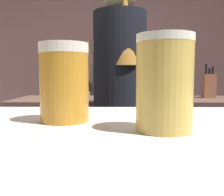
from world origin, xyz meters
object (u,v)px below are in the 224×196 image
object	(u,v)px
bartender	(120,93)
bottle_soy	(101,59)
pint_glass_far	(164,83)
pint_glass_near	(64,83)
bottle_vinegar	(142,57)
chefs_knife	(154,99)
bottle_olive_oil	(114,58)
knife_block	(209,85)
mixing_bowl	(79,95)

from	to	relation	value
bartender	bottle_soy	xyz separation A→B (m)	(-0.22, 1.65, 0.31)
pint_glass_far	bartender	bearing A→B (deg)	91.88
pint_glass_near	bottle_vinegar	bearing A→B (deg)	81.59
chefs_knife	bottle_soy	world-z (taller)	bottle_soy
pint_glass_near	bottle_olive_oil	distance (m)	2.82
bartender	pint_glass_near	xyz separation A→B (m)	(-0.12, -1.22, 0.11)
bottle_olive_oil	knife_block	bearing A→B (deg)	-52.53
bartender	bottle_vinegar	bearing A→B (deg)	-27.33
knife_block	pint_glass_near	world-z (taller)	knife_block
bottle_soy	bottle_vinegar	world-z (taller)	bottle_vinegar
bottle_vinegar	bottle_soy	bearing A→B (deg)	177.17
bottle_soy	pint_glass_far	bearing A→B (deg)	-84.95
bottle_vinegar	bottle_olive_oil	size ratio (longest dim) A/B	1.14
knife_block	pint_glass_far	size ratio (longest dim) A/B	2.06
mixing_bowl	pint_glass_near	world-z (taller)	pint_glass_near
mixing_bowl	pint_glass_far	xyz separation A→B (m)	(0.38, -1.77, 0.16)
bartender	bottle_soy	bearing A→B (deg)	-9.24
pint_glass_far	bottle_vinegar	bearing A→B (deg)	84.87
bottle_vinegar	pint_glass_near	bearing A→B (deg)	-98.41
knife_block	bottle_olive_oil	size ratio (longest dim) A/B	1.24
mixing_bowl	pint_glass_far	world-z (taller)	pint_glass_far
knife_block	bottle_olive_oil	xyz separation A→B (m)	(-0.81, 1.06, 0.30)
bottle_vinegar	bottle_olive_oil	distance (m)	0.36
pint_glass_near	pint_glass_far	bearing A→B (deg)	-25.05
bottle_soy	bartender	bearing A→B (deg)	-82.50
bartender	pint_glass_far	xyz separation A→B (m)	(0.04, -1.29, 0.11)
pint_glass_far	bottle_vinegar	size ratio (longest dim) A/B	0.53
bartender	bottle_olive_oil	xyz separation A→B (m)	(-0.05, 1.59, 0.32)
bottle_soy	bottle_olive_oil	world-z (taller)	bottle_olive_oil
chefs_knife	bottle_soy	size ratio (longest dim) A/B	1.18
bartender	knife_block	world-z (taller)	bartender
chefs_knife	pint_glass_near	distance (m)	1.68
pint_glass_near	bottle_olive_oil	world-z (taller)	bottle_olive_oil
bartender	mixing_bowl	world-z (taller)	bartender
bartender	chefs_knife	size ratio (longest dim) A/B	7.21
mixing_bowl	chefs_knife	xyz separation A→B (m)	(0.61, -0.08, -0.02)
bartender	bottle_olive_oil	bearing A→B (deg)	-14.88
bottle_soy	bottle_vinegar	distance (m)	0.52
chefs_knife	pint_glass_near	world-z (taller)	pint_glass_near
pint_glass_far	bottle_olive_oil	xyz separation A→B (m)	(-0.09, 2.88, 0.22)
pint_glass_far	bottle_soy	size ratio (longest dim) A/B	0.68
knife_block	bottle_vinegar	world-z (taller)	bottle_vinegar
mixing_bowl	bottle_olive_oil	size ratio (longest dim) A/B	0.82
mixing_bowl	chefs_knife	distance (m)	0.62
bottle_soy	bottle_vinegar	xyz separation A→B (m)	(0.52, -0.03, 0.02)
chefs_knife	pint_glass_far	world-z (taller)	pint_glass_far
bottle_soy	knife_block	bearing A→B (deg)	-48.82
bottle_vinegar	mixing_bowl	bearing A→B (deg)	-119.09
chefs_knife	pint_glass_far	xyz separation A→B (m)	(-0.24, -1.70, 0.18)
mixing_bowl	pint_glass_far	bearing A→B (deg)	-78.02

